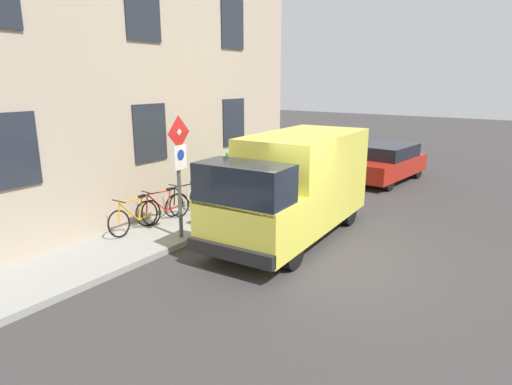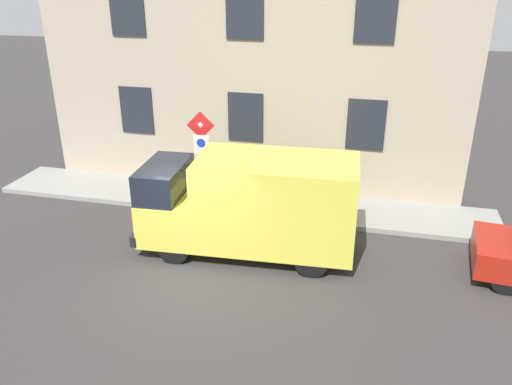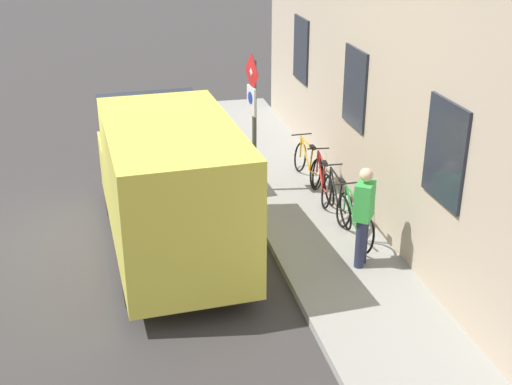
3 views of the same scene
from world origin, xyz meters
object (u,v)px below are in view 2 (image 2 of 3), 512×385
object	(u,v)px
bicycle_orange	(208,178)
delivery_van	(252,203)
sign_post_stacked	(202,147)
pedestrian	(325,175)
bicycle_green	(296,187)
bicycle_red	(236,181)
bicycle_black	(266,184)

from	to	relation	value
bicycle_orange	delivery_van	bearing A→B (deg)	122.56
sign_post_stacked	pedestrian	bearing A→B (deg)	-72.42
sign_post_stacked	delivery_van	distance (m)	2.79
bicycle_green	bicycle_red	xyz separation A→B (m)	(0.00, 1.87, 0.00)
bicycle_black	bicycle_red	bearing A→B (deg)	1.99
bicycle_green	pedestrian	world-z (taller)	pedestrian
bicycle_red	bicycle_black	bearing A→B (deg)	-172.86
pedestrian	bicycle_orange	bearing A→B (deg)	-57.97
sign_post_stacked	bicycle_black	size ratio (longest dim) A/B	1.61
sign_post_stacked	bicycle_red	size ratio (longest dim) A/B	1.61
bicycle_red	pedestrian	world-z (taller)	pedestrian
pedestrian	delivery_van	bearing A→B (deg)	9.11
bicycle_green	delivery_van	bearing A→B (deg)	79.26
sign_post_stacked	pedestrian	distance (m)	3.68
bicycle_black	bicycle_green	bearing A→B (deg)	-177.99
delivery_van	bicycle_black	bearing A→B (deg)	-86.59
bicycle_orange	bicycle_black	bearing A→B (deg)	177.56
sign_post_stacked	bicycle_green	bearing A→B (deg)	-62.71
sign_post_stacked	bicycle_green	distance (m)	3.18
sign_post_stacked	delivery_van	xyz separation A→B (m)	(-1.91, -1.93, -0.67)
bicycle_green	bicycle_red	world-z (taller)	same
sign_post_stacked	bicycle_orange	world-z (taller)	sign_post_stacked
sign_post_stacked	pedestrian	world-z (taller)	sign_post_stacked
delivery_van	bicycle_red	xyz separation A→B (m)	(3.19, 1.30, -0.82)
pedestrian	sign_post_stacked	bearing A→B (deg)	-37.11
delivery_van	bicycle_orange	size ratio (longest dim) A/B	3.17
bicycle_green	bicycle_black	size ratio (longest dim) A/B	1.00
bicycle_black	bicycle_red	size ratio (longest dim) A/B	1.00
pedestrian	bicycle_green	bearing A→B (deg)	-68.04
bicycle_green	bicycle_black	distance (m)	0.94
bicycle_red	pedestrian	distance (m)	2.83
delivery_van	bicycle_black	distance (m)	3.32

